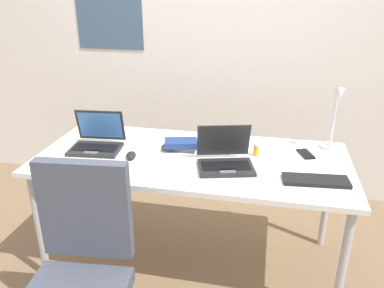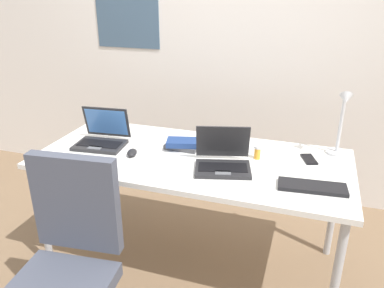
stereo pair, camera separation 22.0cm
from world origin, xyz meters
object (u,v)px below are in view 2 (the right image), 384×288
(computer_mouse, at_px, (132,153))
(book_stack, at_px, (183,144))
(desk_lamp, at_px, (341,124))
(office_chair, at_px, (66,284))
(cell_phone, at_px, (309,159))
(pill_bottle, at_px, (257,152))
(external_keyboard, at_px, (312,187))
(laptop_far_corner, at_px, (102,138))
(laptop_mid_desk, at_px, (223,160))

(computer_mouse, distance_m, book_stack, 0.31)
(desk_lamp, bearing_deg, office_chair, -136.57)
(cell_phone, height_order, book_stack, book_stack)
(pill_bottle, xyz_separation_m, book_stack, (-0.45, 0.00, -0.01))
(computer_mouse, bearing_deg, external_keyboard, -19.46)
(laptop_far_corner, bearing_deg, desk_lamp, 11.26)
(external_keyboard, height_order, book_stack, book_stack)
(external_keyboard, xyz_separation_m, office_chair, (-1.02, -0.63, -0.35))
(laptop_far_corner, xyz_separation_m, pill_bottle, (0.96, 0.09, -0.00))
(book_stack, height_order, office_chair, office_chair)
(desk_lamp, xyz_separation_m, laptop_far_corner, (-1.39, -0.28, -0.15))
(laptop_far_corner, distance_m, book_stack, 0.51)
(external_keyboard, bearing_deg, cell_phone, 89.68)
(laptop_far_corner, distance_m, pill_bottle, 0.96)
(desk_lamp, height_order, laptop_far_corner, desk_lamp)
(laptop_far_corner, relative_size, office_chair, 0.33)
(computer_mouse, height_order, office_chair, office_chair)
(pill_bottle, bearing_deg, external_keyboard, -40.01)
(office_chair, bearing_deg, desk_lamp, 43.43)
(laptop_far_corner, bearing_deg, pill_bottle, 5.53)
(desk_lamp, xyz_separation_m, book_stack, (-0.89, -0.18, -0.17))
(desk_lamp, height_order, cell_phone, desk_lamp)
(external_keyboard, xyz_separation_m, pill_bottle, (-0.32, 0.26, 0.03))
(laptop_far_corner, relative_size, pill_bottle, 4.07)
(laptop_mid_desk, distance_m, office_chair, 0.99)
(office_chair, bearing_deg, pill_bottle, 51.75)
(computer_mouse, bearing_deg, laptop_far_corner, 145.20)
(desk_lamp, bearing_deg, computer_mouse, -162.14)
(office_chair, bearing_deg, laptop_mid_desk, 52.88)
(laptop_mid_desk, relative_size, computer_mouse, 3.69)
(laptop_far_corner, height_order, cell_phone, laptop_far_corner)
(laptop_mid_desk, relative_size, pill_bottle, 4.49)
(cell_phone, xyz_separation_m, pill_bottle, (-0.29, -0.07, 0.04))
(laptop_far_corner, distance_m, cell_phone, 1.25)
(laptop_mid_desk, xyz_separation_m, book_stack, (-0.29, 0.18, -0.01))
(computer_mouse, bearing_deg, desk_lamp, 2.96)
(external_keyboard, xyz_separation_m, book_stack, (-0.77, 0.27, 0.02))
(pill_bottle, bearing_deg, laptop_mid_desk, -132.53)
(pill_bottle, height_order, book_stack, pill_bottle)
(cell_phone, bearing_deg, computer_mouse, 175.00)
(desk_lamp, bearing_deg, laptop_mid_desk, -148.92)
(desk_lamp, xyz_separation_m, pill_bottle, (-0.44, -0.18, -0.16))
(laptop_mid_desk, height_order, external_keyboard, laptop_mid_desk)
(pill_bottle, bearing_deg, computer_mouse, -165.44)
(book_stack, relative_size, office_chair, 0.23)
(laptop_mid_desk, height_order, office_chair, office_chair)
(laptop_mid_desk, bearing_deg, office_chair, -127.12)
(book_stack, bearing_deg, computer_mouse, -143.67)
(cell_phone, xyz_separation_m, book_stack, (-0.74, -0.07, 0.02))
(desk_lamp, relative_size, laptop_mid_desk, 1.13)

